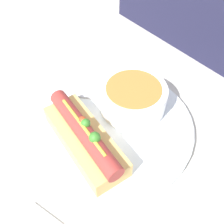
# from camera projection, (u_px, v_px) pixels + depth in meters

# --- Properties ---
(ground_plane) EXTENTS (4.00, 4.00, 0.00)m
(ground_plane) POSITION_uv_depth(u_px,v_px,m) (112.00, 129.00, 0.46)
(ground_plane) COLOR #BCB7AD
(dinner_plate) EXTENTS (0.27, 0.27, 0.02)m
(dinner_plate) POSITION_uv_depth(u_px,v_px,m) (112.00, 126.00, 0.45)
(dinner_plate) COLOR white
(dinner_plate) RESTS_ON ground_plane
(hot_dog) EXTENTS (0.17, 0.08, 0.06)m
(hot_dog) POSITION_uv_depth(u_px,v_px,m) (85.00, 138.00, 0.40)
(hot_dog) COLOR #DBAD60
(hot_dog) RESTS_ON dinner_plate
(soup_bowl) EXTENTS (0.11, 0.11, 0.05)m
(soup_bowl) POSITION_uv_depth(u_px,v_px,m) (133.00, 97.00, 0.45)
(soup_bowl) COLOR white
(soup_bowl) RESTS_ON dinner_plate
(spoon) EXTENTS (0.14, 0.13, 0.01)m
(spoon) POSITION_uv_depth(u_px,v_px,m) (116.00, 100.00, 0.47)
(spoon) COLOR #B7B7BC
(spoon) RESTS_ON dinner_plate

